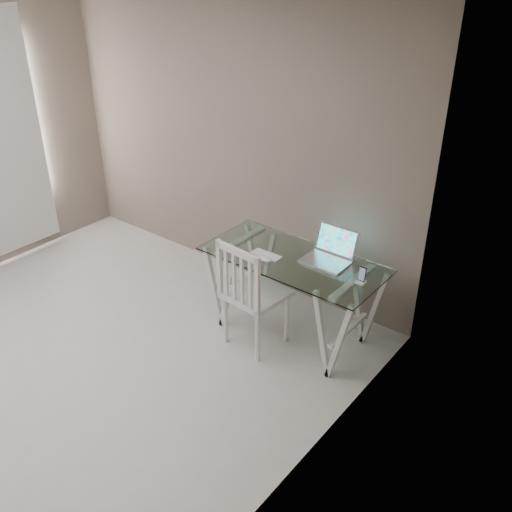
{
  "coord_description": "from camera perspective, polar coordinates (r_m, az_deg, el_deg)",
  "views": [
    {
      "loc": [
        3.38,
        -1.7,
        3.01
      ],
      "look_at": [
        1.0,
        1.36,
        0.85
      ],
      "focal_mm": 40.0,
      "sensor_mm": 36.0,
      "label": 1
    }
  ],
  "objects": [
    {
      "name": "desk",
      "position": [
        4.81,
        3.62,
        -4.02
      ],
      "size": [
        1.5,
        0.7,
        0.75
      ],
      "color": "silver",
      "rests_on": "ground"
    },
    {
      "name": "chair",
      "position": [
        4.57,
        -0.67,
        -3.55
      ],
      "size": [
        0.48,
        0.48,
        0.98
      ],
      "rotation": [
        0.0,
        0.0,
        -0.08
      ],
      "color": "silver",
      "rests_on": "ground"
    },
    {
      "name": "laptop",
      "position": [
        4.62,
        7.43,
        0.33
      ],
      "size": [
        0.37,
        0.33,
        0.25
      ],
      "color": "silver",
      "rests_on": "desk"
    },
    {
      "name": "keyboard",
      "position": [
        4.66,
        1.03,
        0.1
      ],
      "size": [
        0.27,
        0.12,
        0.01
      ],
      "primitive_type": "cube",
      "color": "silver",
      "rests_on": "desk"
    },
    {
      "name": "mouse",
      "position": [
        4.57,
        0.9,
        -0.3
      ],
      "size": [
        0.12,
        0.07,
        0.04
      ],
      "primitive_type": "ellipsoid",
      "color": "white",
      "rests_on": "desk"
    },
    {
      "name": "phone_dock",
      "position": [
        4.35,
        10.49,
        -2.23
      ],
      "size": [
        0.07,
        0.07,
        0.13
      ],
      "color": "white",
      "rests_on": "desk"
    }
  ]
}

